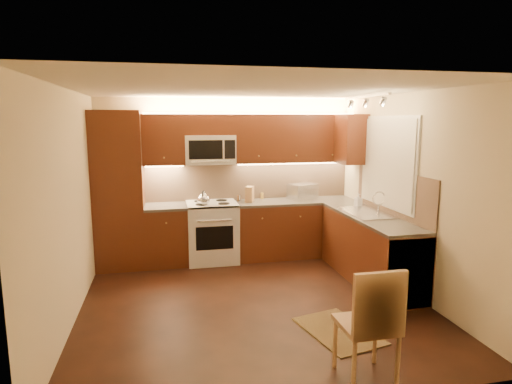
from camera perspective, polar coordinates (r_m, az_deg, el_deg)
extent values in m
cube|color=black|center=(5.36, -0.34, -14.34)|extent=(4.00, 4.00, 0.01)
cube|color=beige|center=(4.92, -0.37, 13.42)|extent=(4.00, 4.00, 0.01)
cube|color=beige|center=(6.93, -3.74, 1.87)|extent=(4.00, 0.01, 2.50)
cube|color=beige|center=(3.11, 7.29, -7.61)|extent=(4.00, 0.01, 2.50)
cube|color=beige|center=(4.98, -23.49, -1.86)|extent=(0.01, 4.00, 2.50)
cube|color=beige|center=(5.73, 19.61, -0.24)|extent=(0.01, 4.00, 2.50)
cube|color=#4C2510|center=(6.61, -17.64, 0.20)|extent=(0.70, 0.60, 2.30)
cube|color=#4C2510|center=(6.72, -11.70, -5.67)|extent=(0.62, 0.60, 0.86)
cube|color=#33312F|center=(6.62, -11.83, -1.91)|extent=(0.62, 0.60, 0.04)
cube|color=#4C2510|center=(7.03, 5.14, -4.86)|extent=(1.92, 0.60, 0.86)
cube|color=#33312F|center=(6.93, 5.20, -1.25)|extent=(1.92, 0.60, 0.04)
cube|color=#4C2510|center=(6.11, 14.79, -7.33)|extent=(0.60, 2.00, 0.86)
cube|color=#33312F|center=(6.00, 14.97, -3.21)|extent=(0.60, 2.00, 0.04)
cube|color=silver|center=(5.53, 18.10, -9.28)|extent=(0.58, 0.60, 0.84)
cube|color=#A27F63|center=(6.99, -0.89, 1.53)|extent=(3.30, 0.02, 0.60)
cube|color=#A27F63|center=(6.08, 17.53, -0.09)|extent=(0.02, 2.00, 0.60)
cube|color=#4C2510|center=(6.63, -12.13, 6.76)|extent=(0.62, 0.35, 0.75)
cube|color=#4C2510|center=(6.94, 5.01, 7.04)|extent=(1.92, 0.35, 0.75)
cube|color=#4C2510|center=(6.66, -6.18, 8.82)|extent=(0.76, 0.35, 0.31)
cube|color=#4C2510|center=(6.82, 12.43, 6.82)|extent=(0.35, 0.50, 0.75)
cube|color=silver|center=(6.15, 16.99, 3.81)|extent=(0.03, 1.44, 1.24)
cube|color=silver|center=(6.14, 16.83, 3.81)|extent=(0.02, 1.36, 1.16)
cube|color=silver|center=(5.80, 14.29, 12.12)|extent=(0.04, 1.20, 0.03)
cube|color=silver|center=(7.02, 6.14, 0.06)|extent=(0.49, 0.43, 0.25)
cube|color=#AE7C4E|center=(6.75, -0.85, -0.29)|extent=(0.17, 0.20, 0.24)
cylinder|color=silver|center=(6.82, -2.11, -0.79)|extent=(0.05, 0.05, 0.10)
cylinder|color=brown|center=(6.84, -2.35, -0.81)|extent=(0.04, 0.04, 0.09)
cylinder|color=silver|center=(6.89, -0.89, -0.68)|extent=(0.06, 0.06, 0.10)
cylinder|color=#AC8533|center=(7.02, 0.81, -0.50)|extent=(0.06, 0.06, 0.10)
imported|color=silver|center=(6.54, 13.34, -1.06)|extent=(0.10, 0.11, 0.19)
cube|color=black|center=(4.77, 10.81, -17.54)|extent=(0.79, 1.01, 0.01)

